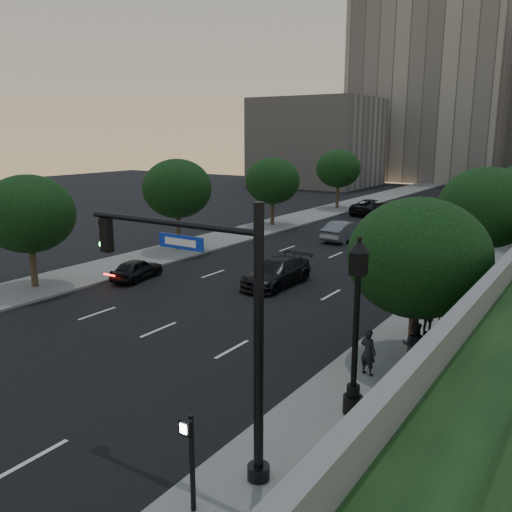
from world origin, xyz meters
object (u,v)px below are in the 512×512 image
Objects in this scene: sedan_near_right at (277,272)px; pedestrian_b at (414,346)px; street_lamp at (356,336)px; sedan_far_right at (486,224)px; sedan_near_left at (137,269)px; traffic_signal_mast at (221,335)px; sedan_far_left at (371,207)px; pedestrian_c at (429,316)px; sedan_mid_left at (344,231)px; pedestrian_a at (368,352)px.

pedestrian_b is at bearing -34.60° from sedan_near_right.
street_lamp is 1.24× the size of sedan_far_right.
pedestrian_b is (3.69, -31.60, 0.27)m from sedan_far_right.
street_lamp reaches higher than sedan_near_left.
traffic_signal_mast is at bearing -62.61° from sedan_near_right.
sedan_far_left is (1.60, 32.44, 0.19)m from sedan_near_left.
traffic_signal_mast is at bearing -111.71° from street_lamp.
sedan_near_right is 12.36m from pedestrian_b.
pedestrian_c is (1.70, 12.08, -2.68)m from traffic_signal_mast.
sedan_far_right is (8.81, 10.15, -0.03)m from sedan_mid_left.
pedestrian_a is at bearing 93.82° from pedestrian_c.
traffic_signal_mast reaches higher than sedan_mid_left.
pedestrian_a is at bearing 81.65° from traffic_signal_mast.
sedan_far_left is 1.13× the size of sedan_near_right.
pedestrian_c reaches higher than sedan_mid_left.
traffic_signal_mast is 1.18× the size of sedan_far_left.
pedestrian_c is at bearing 128.50° from sedan_mid_left.
traffic_signal_mast is 4.72m from street_lamp.
sedan_near_left is 2.10× the size of pedestrian_b.
traffic_signal_mast is at bearing 93.31° from pedestrian_c.
sedan_mid_left is (-10.26, 29.86, -2.87)m from traffic_signal_mast.
sedan_near_left is at bearing 142.07° from traffic_signal_mast.
pedestrian_b is at bearing 158.83° from sedan_near_left.
pedestrian_c is (0.66, 5.01, -0.00)m from pedestrian_a.
sedan_mid_left is at bearing 115.06° from street_lamp.
pedestrian_a is (16.47, -4.95, 0.35)m from sedan_near_left.
pedestrian_c is at bearing -84.61° from pedestrian_a.
pedestrian_a is at bearing -42.95° from sedan_near_right.
sedan_far_left is 3.35× the size of pedestrian_b.
pedestrian_c is (9.58, -3.43, 0.22)m from sedan_near_right.
sedan_far_left is at bearing -55.43° from pedestrian_a.
pedestrian_b is (1.20, 1.34, 0.05)m from pedestrian_a.
sedan_far_left is at bearing -69.17° from pedestrian_b.
sedan_mid_left is 0.92× the size of sedan_near_right.
street_lamp is 0.94× the size of sedan_far_left.
sedan_near_right is 2.97× the size of pedestrian_b.
pedestrian_b is at bearing -118.97° from pedestrian_a.
sedan_near_right is 1.16× the size of sedan_far_right.
street_lamp is at bearing 68.29° from traffic_signal_mast.
pedestrian_b is at bearing 109.67° from pedestrian_c.
sedan_mid_left is 25.44m from pedestrian_a.
sedan_far_left is 29.56m from sedan_near_right.
traffic_signal_mast is 19.80m from sedan_near_left.
sedan_near_right is at bearing -93.85° from sedan_far_right.
pedestrian_b is (2.24, 8.41, -2.63)m from traffic_signal_mast.
pedestrian_a is 1.00× the size of pedestrian_c.
traffic_signal_mast reaches higher than pedestrian_c.
pedestrian_a is (14.87, -37.39, 0.16)m from sedan_far_left.
sedan_far_right is 33.03m from pedestrian_a.
sedan_far_right is at bearing -86.53° from pedestrian_b.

